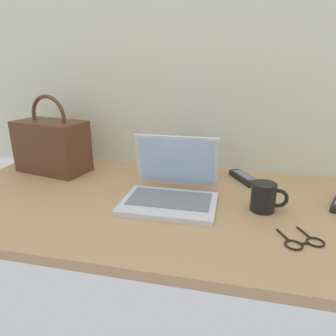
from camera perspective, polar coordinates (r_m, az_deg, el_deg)
The scene contains 7 objects.
desk at distance 1.06m, azimuth -0.61°, elevation -6.86°, with size 1.60×0.76×0.03m.
laptop at distance 1.04m, azimuth 0.69°, elevation -3.78°, with size 0.31×0.27×0.21m.
coffee_mug at distance 1.02m, azimuth 17.66°, elevation -5.20°, with size 0.12×0.08×0.09m.
remote_control_near at distance 1.27m, azimuth 14.03°, elevation -1.78°, with size 0.12×0.16×0.02m.
eyeglasses at distance 0.89m, azimuth 24.13°, elevation -12.65°, with size 0.13×0.13×0.01m.
handbag at distance 1.40m, azimuth -20.94°, elevation 4.03°, with size 0.33×0.22×0.33m.
book_stack at distance 1.27m, azimuth 3.46°, elevation 0.14°, with size 0.21×0.16×0.08m.
Camera 1 is at (0.22, -0.93, 0.48)m, focal length 32.46 mm.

